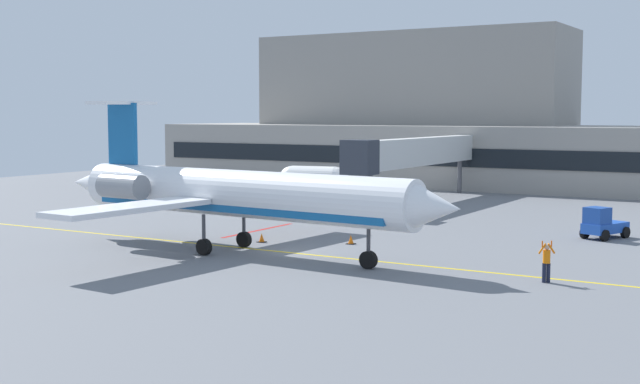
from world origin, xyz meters
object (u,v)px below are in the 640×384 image
Objects in this scene: baggage_tug at (365,195)px; pushback_tractor at (603,224)px; marshaller at (546,261)px; regional_jet at (231,193)px; fuel_tank at (314,180)px.

baggage_tug is 23.01m from pushback_tractor.
regional_jet is at bearing -178.62° from marshaller.
fuel_tank is (-28.67, 12.92, 0.70)m from pushback_tractor.
pushback_tractor is at bearing -22.66° from baggage_tug.
pushback_tractor is 15.39m from marshaller.
regional_jet reaches higher than fuel_tank.
fuel_tank is at bearing 155.75° from pushback_tractor.
baggage_tug is 8.50m from fuel_tank.
regional_jet is 14.17× the size of marshaller.
regional_jet reaches higher than marshaller.
baggage_tug is at bearing 100.45° from regional_jet.
baggage_tug is (-4.55, 24.66, -2.39)m from regional_jet.
marshaller is at bearing -43.78° from fuel_tank.
fuel_tank is (-7.44, 4.05, 0.70)m from baggage_tug.
pushback_tractor is at bearing -24.25° from fuel_tank.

